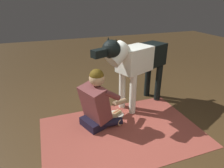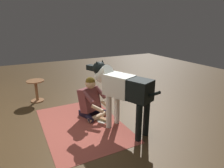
% 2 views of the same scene
% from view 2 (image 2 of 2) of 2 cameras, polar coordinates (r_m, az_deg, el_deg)
% --- Properties ---
extents(ground_plane, '(13.82, 13.82, 0.00)m').
position_cam_2_polar(ground_plane, '(3.76, -8.96, -12.85)').
color(ground_plane, '#433019').
extents(area_rug, '(2.14, 1.43, 0.01)m').
position_cam_2_polar(area_rug, '(3.91, -8.72, -11.51)').
color(area_rug, '#9A4338').
rests_on(area_rug, ground).
extents(person_sitting_on_floor, '(0.73, 0.61, 0.85)m').
position_cam_2_polar(person_sitting_on_floor, '(4.07, -6.13, -4.81)').
color(person_sitting_on_floor, black).
rests_on(person_sitting_on_floor, ground).
extents(large_dog, '(1.50, 0.72, 1.22)m').
position_cam_2_polar(large_dog, '(3.41, 2.79, -1.17)').
color(large_dog, silver).
rests_on(large_dog, ground).
extents(hot_dog_on_plate, '(0.25, 0.25, 0.06)m').
position_cam_2_polar(hot_dog_on_plate, '(3.98, -2.54, -10.38)').
color(hot_dog_on_plate, silver).
rests_on(hot_dog_on_plate, ground).
extents(round_side_table, '(0.42, 0.42, 0.54)m').
position_cam_2_polar(round_side_table, '(5.17, -21.31, -1.33)').
color(round_side_table, brown).
rests_on(round_side_table, ground).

